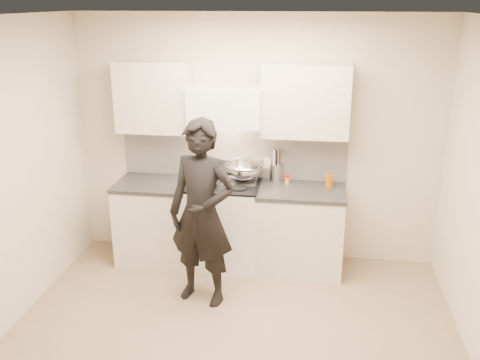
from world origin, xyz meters
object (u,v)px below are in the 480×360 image
object	(u,v)px
stove	(225,224)
counter_right	(300,229)
wok	(244,169)
person	(202,214)
utensil_crock	(276,171)

from	to	relation	value
stove	counter_right	size ratio (longest dim) A/B	1.04
counter_right	wok	size ratio (longest dim) A/B	1.79
wok	person	xyz separation A→B (m)	(-0.28, -0.90, -0.17)
person	wok	bearing A→B (deg)	87.68
stove	utensil_crock	xyz separation A→B (m)	(0.53, 0.25, 0.56)
stove	person	bearing A→B (deg)	-95.59
utensil_crock	person	size ratio (longest dim) A/B	0.20
counter_right	person	world-z (taller)	person
wok	utensil_crock	world-z (taller)	wok
stove	wok	size ratio (longest dim) A/B	1.86
counter_right	utensil_crock	world-z (taller)	utensil_crock
stove	counter_right	distance (m)	0.83
counter_right	stove	bearing A→B (deg)	-180.00
stove	utensil_crock	size ratio (longest dim) A/B	2.66
wok	person	size ratio (longest dim) A/B	0.28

